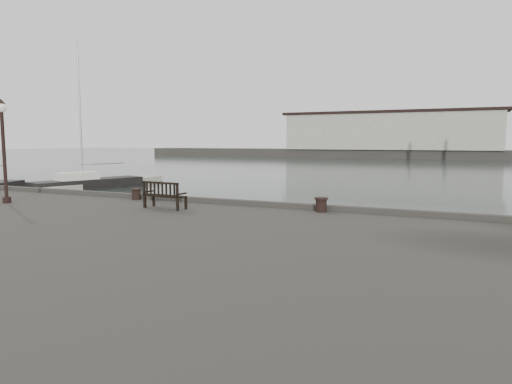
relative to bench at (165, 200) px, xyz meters
The scene contains 8 objects.
ground 3.01m from the bench, 57.38° to the left, with size 400.00×400.00×0.00m, color black.
pontoon 22.29m from the bench, 147.33° to the left, with size 2.00×24.00×0.50m, color #B8B7AA.
breakwater 94.09m from the bench, 92.00° to the left, with size 140.00×9.50×12.20m.
bench is the anchor object (origin of this frame).
bollard_left 2.88m from the bench, 148.47° to the left, with size 0.42×0.42×0.44m, color black.
bollard_right 5.28m from the bench, 16.50° to the left, with size 0.44×0.44×0.47m, color black.
lamp_post 6.69m from the bench, 168.43° to the right, with size 0.38×0.38×3.82m.
yacht_c 23.87m from the bench, 140.79° to the left, with size 4.63×9.24×12.19m.
Camera 1 is at (7.96, -14.68, 3.84)m, focal length 32.00 mm.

